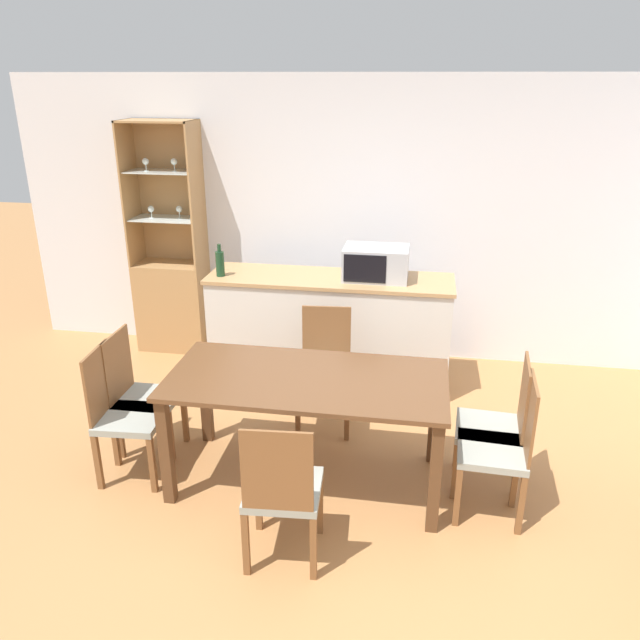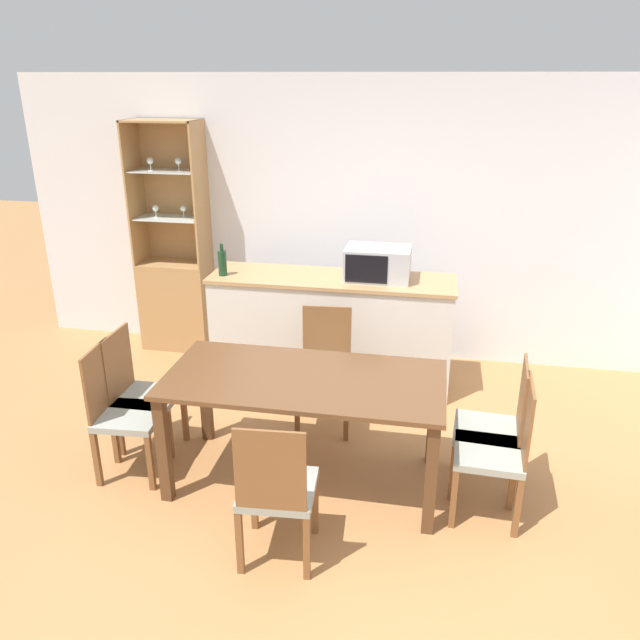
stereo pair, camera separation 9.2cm
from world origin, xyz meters
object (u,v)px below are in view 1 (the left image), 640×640
dining_chair_side_right_near (500,449)px  dining_chair_head_near (282,491)px  wine_bottle (220,263)px  display_cabinet (173,287)px  dining_chair_side_right_far (496,426)px  dining_table (307,392)px  microwave (376,263)px  dining_chair_side_left_far (141,396)px  dining_chair_side_left_near (124,415)px  dining_chair_head_far (325,370)px

dining_chair_side_right_near → dining_chair_head_near: (-1.19, -0.61, 0.00)m
wine_bottle → dining_chair_side_right_near: bearing=-34.1°
display_cabinet → dining_chair_side_right_far: (2.89, -1.84, -0.17)m
dining_table → microwave: bearing=78.6°
display_cabinet → dining_chair_side_left_far: (0.50, -1.84, -0.17)m
display_cabinet → dining_chair_side_left_near: display_cabinet is taller
dining_chair_head_near → dining_chair_head_far: size_ratio=1.00×
dining_chair_side_right_far → dining_chair_head_near: 1.48m
dining_chair_side_right_near → wine_bottle: size_ratio=3.34×
dining_chair_head_far → dining_chair_side_left_near: bearing=31.8°
display_cabinet → microwave: (1.99, -0.48, 0.47)m
dining_table → dining_chair_side_left_far: size_ratio=1.93×
dining_chair_side_right_near → dining_chair_side_right_far: bearing=2.7°
display_cabinet → dining_chair_side_right_far: 3.43m
microwave → dining_chair_head_far: bearing=-112.2°
dining_chair_side_left_far → microwave: size_ratio=1.73×
microwave → dining_chair_side_right_near: bearing=-60.9°
dining_chair_head_near → dining_table: bearing=86.1°
dining_chair_side_left_far → dining_chair_head_near: bearing=53.6°
dining_chair_side_left_near → dining_chair_side_right_near: bearing=86.1°
wine_bottle → dining_table: bearing=-53.8°
dining_table → dining_chair_head_far: size_ratio=1.93×
display_cabinet → dining_table: 2.59m
dining_chair_head_far → dining_chair_side_left_near: (-1.19, -0.88, 0.00)m
display_cabinet → wine_bottle: bearing=-41.2°
dining_chair_side_right_near → dining_chair_side_left_far: same height
dining_chair_side_right_near → microwave: 1.96m
dining_table → dining_chair_side_right_near: 1.22m
dining_chair_head_far → microwave: (0.30, 0.74, 0.64)m
dining_chair_head_far → dining_chair_side_left_far: same height
dining_chair_side_right_far → microwave: size_ratio=1.73×
dining_chair_head_near → dining_chair_side_left_far: (-1.20, 0.87, 0.00)m
dining_chair_head_far → dining_chair_head_near: bearing=85.8°
display_cabinet → dining_chair_head_near: (1.70, -2.71, -0.17)m
microwave → wine_bottle: wine_bottle is taller
display_cabinet → dining_table: bearing=-49.2°
dining_table → wine_bottle: bearing=126.2°
dining_chair_side_left_near → wine_bottle: size_ratio=3.34×
dining_chair_side_right_near → dining_chair_head_far: same height
dining_table → dining_chair_side_right_far: bearing=5.9°
display_cabinet → dining_chair_side_left_far: display_cabinet is taller
dining_chair_side_right_near → dining_table: bearing=86.4°
dining_chair_side_right_near → dining_chair_side_right_far: same height
display_cabinet → microwave: 2.10m
microwave → wine_bottle: 1.29m
display_cabinet → dining_table: display_cabinet is taller
dining_table → dining_chair_side_left_near: bearing=-173.8°
dining_chair_head_far → microwave: bearing=-116.7°
dining_chair_side_right_near → dining_chair_head_near: size_ratio=1.00×
display_cabinet → wine_bottle: size_ratio=7.93×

